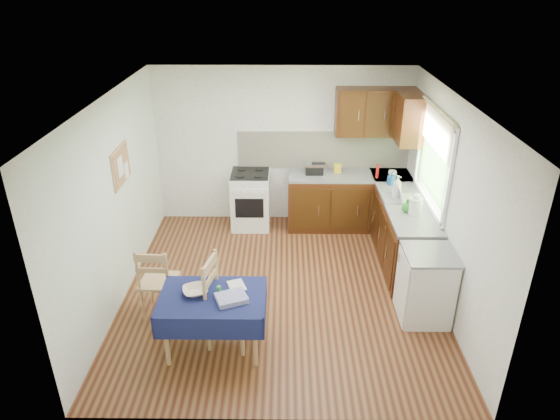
{
  "coord_description": "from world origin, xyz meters",
  "views": [
    {
      "loc": [
        0.04,
        -5.42,
        3.79
      ],
      "look_at": [
        -0.01,
        0.2,
        1.05
      ],
      "focal_mm": 32.0,
      "sensor_mm": 36.0,
      "label": 1
    }
  ],
  "objects_px": {
    "dining_table": "(213,304)",
    "chair_far": "(157,280)",
    "toaster": "(318,169)",
    "chair_near": "(225,300)",
    "sandwich_press": "(314,168)",
    "dish_rack": "(399,198)",
    "kettle": "(416,205)"
  },
  "relations": [
    {
      "from": "dish_rack",
      "to": "kettle",
      "type": "xyz_separation_m",
      "value": [
        0.12,
        -0.45,
        0.11
      ]
    },
    {
      "from": "chair_near",
      "to": "toaster",
      "type": "xyz_separation_m",
      "value": [
        1.17,
        2.81,
        0.43
      ]
    },
    {
      "from": "dining_table",
      "to": "chair_far",
      "type": "relative_size",
      "value": 1.19
    },
    {
      "from": "toaster",
      "to": "dish_rack",
      "type": "relative_size",
      "value": 0.58
    },
    {
      "from": "chair_near",
      "to": "kettle",
      "type": "relative_size",
      "value": 3.63
    },
    {
      "from": "toaster",
      "to": "kettle",
      "type": "relative_size",
      "value": 0.86
    },
    {
      "from": "chair_far",
      "to": "sandwich_press",
      "type": "distance_m",
      "value": 3.12
    },
    {
      "from": "toaster",
      "to": "sandwich_press",
      "type": "distance_m",
      "value": 0.07
    },
    {
      "from": "dining_table",
      "to": "kettle",
      "type": "relative_size",
      "value": 3.85
    },
    {
      "from": "chair_near",
      "to": "sandwich_press",
      "type": "bearing_deg",
      "value": -9.39
    },
    {
      "from": "dish_rack",
      "to": "kettle",
      "type": "relative_size",
      "value": 1.48
    },
    {
      "from": "dish_rack",
      "to": "chair_near",
      "type": "bearing_deg",
      "value": -125.46
    },
    {
      "from": "dining_table",
      "to": "chair_far",
      "type": "height_order",
      "value": "chair_far"
    },
    {
      "from": "chair_near",
      "to": "dish_rack",
      "type": "relative_size",
      "value": 2.46
    },
    {
      "from": "sandwich_press",
      "to": "chair_near",
      "type": "bearing_deg",
      "value": -97.38
    },
    {
      "from": "chair_near",
      "to": "toaster",
      "type": "height_order",
      "value": "toaster"
    },
    {
      "from": "dish_rack",
      "to": "sandwich_press",
      "type": "bearing_deg",
      "value": 153.42
    },
    {
      "from": "chair_far",
      "to": "kettle",
      "type": "relative_size",
      "value": 3.23
    },
    {
      "from": "chair_far",
      "to": "chair_near",
      "type": "height_order",
      "value": "chair_near"
    },
    {
      "from": "dining_table",
      "to": "toaster",
      "type": "bearing_deg",
      "value": 82.38
    },
    {
      "from": "dining_table",
      "to": "dish_rack",
      "type": "bearing_deg",
      "value": 56.39
    },
    {
      "from": "chair_far",
      "to": "dish_rack",
      "type": "distance_m",
      "value": 3.41
    },
    {
      "from": "dining_table",
      "to": "chair_near",
      "type": "bearing_deg",
      "value": 57.74
    },
    {
      "from": "dining_table",
      "to": "dish_rack",
      "type": "height_order",
      "value": "dish_rack"
    },
    {
      "from": "dining_table",
      "to": "chair_far",
      "type": "distance_m",
      "value": 0.93
    },
    {
      "from": "chair_far",
      "to": "chair_near",
      "type": "distance_m",
      "value": 0.97
    },
    {
      "from": "chair_far",
      "to": "sandwich_press",
      "type": "relative_size",
      "value": 3.44
    },
    {
      "from": "chair_near",
      "to": "sandwich_press",
      "type": "height_order",
      "value": "sandwich_press"
    },
    {
      "from": "chair_near",
      "to": "kettle",
      "type": "bearing_deg",
      "value": -46.78
    },
    {
      "from": "chair_far",
      "to": "dish_rack",
      "type": "relative_size",
      "value": 2.19
    },
    {
      "from": "dish_rack",
      "to": "chair_far",
      "type": "bearing_deg",
      "value": -140.92
    },
    {
      "from": "chair_near",
      "to": "kettle",
      "type": "distance_m",
      "value": 2.78
    }
  ]
}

